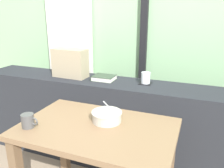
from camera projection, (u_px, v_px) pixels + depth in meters
name	position (u px, v px, depth m)	size (l,w,h in m)	color
outdoor_backdrop	(143.00, 10.00, 2.35)	(4.80, 0.08, 2.80)	#8EBC89
curtain_left_panel	(69.00, 24.00, 2.60)	(0.56, 0.06, 2.50)	silver
window_divider_post	(144.00, 21.00, 2.31)	(0.07, 0.05, 2.60)	black
dark_console_ledge	(122.00, 125.00, 2.09)	(2.80, 0.38, 0.81)	#23262B
breakfast_table	(97.00, 145.00, 1.45)	(0.95, 0.61, 0.71)	brown
coaster_square	(145.00, 83.00, 1.94)	(0.10, 0.10, 0.01)	black
juice_glass	(146.00, 78.00, 1.93)	(0.07, 0.07, 0.09)	white
closed_book	(104.00, 78.00, 2.04)	(0.19, 0.16, 0.04)	#334233
throw_pillow	(70.00, 63.00, 2.11)	(0.32, 0.14, 0.26)	tan
soup_bowl	(107.00, 116.00, 1.48)	(0.20, 0.20, 0.15)	#BCB7A8
ceramic_mug	(28.00, 121.00, 1.39)	(0.11, 0.08, 0.08)	#4C4C4C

